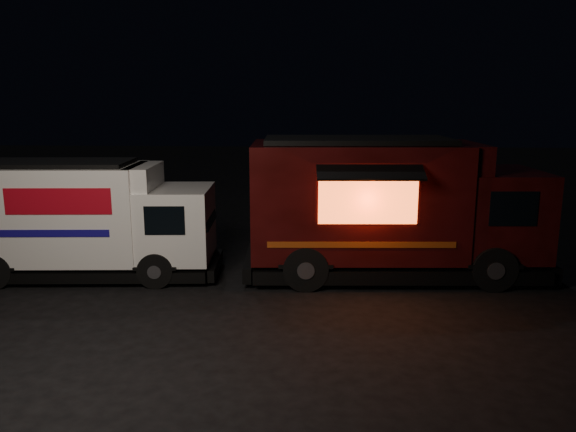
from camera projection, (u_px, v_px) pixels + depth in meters
The scene contains 3 objects.
ground at pixel (190, 314), 11.29m from camera, with size 80.00×80.00×0.00m, color black.
white_truck at pixel (89, 219), 13.49m from camera, with size 6.20×2.12×2.81m, color white, non-canonical shape.
red_truck at pixel (395, 208), 13.50m from camera, with size 7.21×2.65×3.35m, color #3D0B0B, non-canonical shape.
Camera 1 is at (2.53, -10.52, 4.26)m, focal length 35.00 mm.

